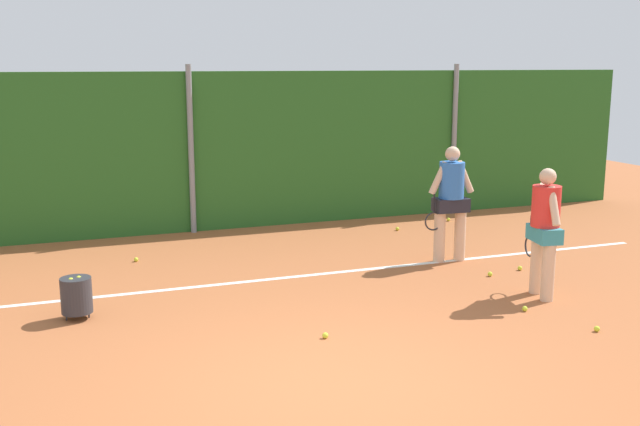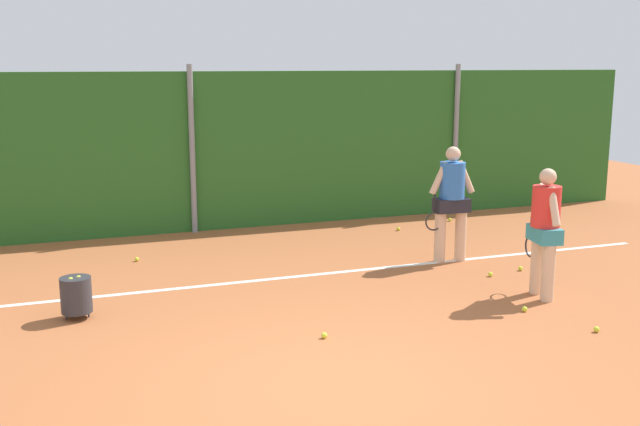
{
  "view_description": "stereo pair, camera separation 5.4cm",
  "coord_description": "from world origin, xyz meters",
  "px_view_note": "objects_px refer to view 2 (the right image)",
  "views": [
    {
      "loc": [
        -2.39,
        -6.06,
        2.96
      ],
      "look_at": [
        1.0,
        3.1,
        0.99
      ],
      "focal_mm": 41.95,
      "sensor_mm": 36.0,
      "label": 1
    },
    {
      "loc": [
        -2.33,
        -6.07,
        2.96
      ],
      "look_at": [
        1.0,
        3.1,
        0.99
      ],
      "focal_mm": 41.95,
      "sensor_mm": 36.0,
      "label": 2
    }
  ],
  "objects_px": {
    "tennis_ball_7": "(450,220)",
    "tennis_ball_8": "(597,329)",
    "player_midcourt": "(451,198)",
    "tennis_ball_5": "(324,335)",
    "tennis_ball_6": "(398,229)",
    "tennis_ball_0": "(490,274)",
    "tennis_ball_2": "(521,268)",
    "ball_hopper": "(76,295)",
    "tennis_ball_9": "(137,259)",
    "tennis_ball_4": "(525,309)",
    "player_foreground_near": "(545,226)"
  },
  "relations": [
    {
      "from": "tennis_ball_5",
      "to": "tennis_ball_9",
      "type": "relative_size",
      "value": 1.0
    },
    {
      "from": "tennis_ball_6",
      "to": "tennis_ball_9",
      "type": "bearing_deg",
      "value": -173.25
    },
    {
      "from": "tennis_ball_2",
      "to": "tennis_ball_5",
      "type": "bearing_deg",
      "value": -156.55
    },
    {
      "from": "ball_hopper",
      "to": "tennis_ball_6",
      "type": "distance_m",
      "value": 6.33
    },
    {
      "from": "tennis_ball_0",
      "to": "tennis_ball_2",
      "type": "distance_m",
      "value": 0.59
    },
    {
      "from": "tennis_ball_2",
      "to": "tennis_ball_5",
      "type": "relative_size",
      "value": 1.0
    },
    {
      "from": "tennis_ball_5",
      "to": "player_midcourt",
      "type": "bearing_deg",
      "value": 39.44
    },
    {
      "from": "player_midcourt",
      "to": "ball_hopper",
      "type": "distance_m",
      "value": 5.52
    },
    {
      "from": "player_foreground_near",
      "to": "tennis_ball_8",
      "type": "distance_m",
      "value": 1.59
    },
    {
      "from": "tennis_ball_7",
      "to": "tennis_ball_0",
      "type": "bearing_deg",
      "value": -111.01
    },
    {
      "from": "tennis_ball_5",
      "to": "tennis_ball_7",
      "type": "height_order",
      "value": "same"
    },
    {
      "from": "player_midcourt",
      "to": "tennis_ball_0",
      "type": "relative_size",
      "value": 26.41
    },
    {
      "from": "tennis_ball_0",
      "to": "tennis_ball_8",
      "type": "bearing_deg",
      "value": -92.64
    },
    {
      "from": "tennis_ball_8",
      "to": "tennis_ball_9",
      "type": "relative_size",
      "value": 1.0
    },
    {
      "from": "tennis_ball_9",
      "to": "tennis_ball_0",
      "type": "bearing_deg",
      "value": -28.98
    },
    {
      "from": "tennis_ball_5",
      "to": "tennis_ball_4",
      "type": "bearing_deg",
      "value": 0.13
    },
    {
      "from": "ball_hopper",
      "to": "tennis_ball_2",
      "type": "bearing_deg",
      "value": -0.35
    },
    {
      "from": "player_foreground_near",
      "to": "ball_hopper",
      "type": "distance_m",
      "value": 5.79
    },
    {
      "from": "player_midcourt",
      "to": "tennis_ball_4",
      "type": "height_order",
      "value": "player_midcourt"
    },
    {
      "from": "player_foreground_near",
      "to": "tennis_ball_6",
      "type": "height_order",
      "value": "player_foreground_near"
    },
    {
      "from": "player_foreground_near",
      "to": "tennis_ball_7",
      "type": "relative_size",
      "value": 25.24
    },
    {
      "from": "player_midcourt",
      "to": "tennis_ball_7",
      "type": "distance_m",
      "value": 3.08
    },
    {
      "from": "player_foreground_near",
      "to": "tennis_ball_7",
      "type": "xyz_separation_m",
      "value": [
        1.24,
        4.51,
        -0.9
      ]
    },
    {
      "from": "tennis_ball_4",
      "to": "tennis_ball_6",
      "type": "height_order",
      "value": "same"
    },
    {
      "from": "tennis_ball_7",
      "to": "tennis_ball_8",
      "type": "distance_m",
      "value": 5.98
    },
    {
      "from": "tennis_ball_2",
      "to": "tennis_ball_5",
      "type": "height_order",
      "value": "same"
    },
    {
      "from": "tennis_ball_8",
      "to": "tennis_ball_5",
      "type": "bearing_deg",
      "value": 163.57
    },
    {
      "from": "tennis_ball_0",
      "to": "tennis_ball_8",
      "type": "xyz_separation_m",
      "value": [
        -0.11,
        -2.31,
        0.0
      ]
    },
    {
      "from": "tennis_ball_8",
      "to": "tennis_ball_7",
      "type": "bearing_deg",
      "value": 76.0
    },
    {
      "from": "player_midcourt",
      "to": "ball_hopper",
      "type": "height_order",
      "value": "player_midcourt"
    },
    {
      "from": "player_midcourt",
      "to": "tennis_ball_9",
      "type": "bearing_deg",
      "value": -15.48
    },
    {
      "from": "player_midcourt",
      "to": "tennis_ball_5",
      "type": "relative_size",
      "value": 26.41
    },
    {
      "from": "player_midcourt",
      "to": "tennis_ball_8",
      "type": "bearing_deg",
      "value": 94.43
    },
    {
      "from": "tennis_ball_2",
      "to": "tennis_ball_8",
      "type": "relative_size",
      "value": 1.0
    },
    {
      "from": "ball_hopper",
      "to": "tennis_ball_5",
      "type": "bearing_deg",
      "value": -32.61
    },
    {
      "from": "tennis_ball_8",
      "to": "tennis_ball_9",
      "type": "bearing_deg",
      "value": 132.69
    },
    {
      "from": "player_foreground_near",
      "to": "tennis_ball_9",
      "type": "bearing_deg",
      "value": 63.7
    },
    {
      "from": "tennis_ball_5",
      "to": "tennis_ball_8",
      "type": "relative_size",
      "value": 1.0
    },
    {
      "from": "tennis_ball_0",
      "to": "tennis_ball_8",
      "type": "relative_size",
      "value": 1.0
    },
    {
      "from": "tennis_ball_2",
      "to": "tennis_ball_6",
      "type": "relative_size",
      "value": 1.0
    },
    {
      "from": "tennis_ball_5",
      "to": "tennis_ball_6",
      "type": "height_order",
      "value": "same"
    },
    {
      "from": "player_midcourt",
      "to": "tennis_ball_0",
      "type": "xyz_separation_m",
      "value": [
        0.12,
        -0.94,
        -0.94
      ]
    },
    {
      "from": "player_midcourt",
      "to": "tennis_ball_8",
      "type": "distance_m",
      "value": 3.39
    },
    {
      "from": "ball_hopper",
      "to": "tennis_ball_9",
      "type": "relative_size",
      "value": 7.78
    },
    {
      "from": "ball_hopper",
      "to": "tennis_ball_4",
      "type": "bearing_deg",
      "value": -17.41
    },
    {
      "from": "tennis_ball_5",
      "to": "player_foreground_near",
      "type": "bearing_deg",
      "value": 7.9
    },
    {
      "from": "tennis_ball_0",
      "to": "tennis_ball_4",
      "type": "xyz_separation_m",
      "value": [
        -0.45,
        -1.45,
        0.0
      ]
    },
    {
      "from": "player_midcourt",
      "to": "ball_hopper",
      "type": "xyz_separation_m",
      "value": [
        -5.42,
        -0.79,
        -0.68
      ]
    },
    {
      "from": "tennis_ball_5",
      "to": "tennis_ball_6",
      "type": "distance_m",
      "value": 5.5
    },
    {
      "from": "tennis_ball_4",
      "to": "tennis_ball_8",
      "type": "xyz_separation_m",
      "value": [
        0.34,
        -0.87,
        0.0
      ]
    }
  ]
}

